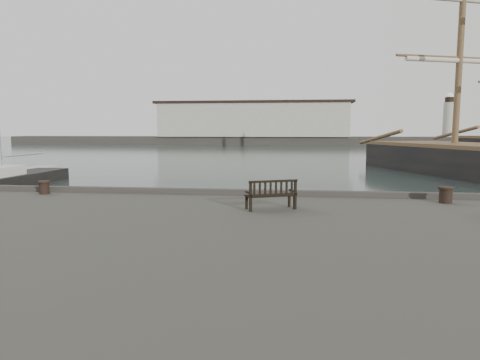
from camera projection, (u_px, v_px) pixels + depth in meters
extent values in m
plane|color=black|center=(240.00, 239.00, 14.57)|extent=(400.00, 400.00, 0.00)
cube|color=#383530|center=(285.00, 141.00, 105.14)|extent=(140.00, 8.00, 2.00)
cube|color=#ADABA0|center=(253.00, 120.00, 105.52)|extent=(46.00, 9.00, 8.00)
cube|color=black|center=(253.00, 103.00, 105.01)|extent=(48.00, 9.50, 0.60)
cylinder|color=#ADABA0|center=(448.00, 120.00, 99.99)|extent=(2.40, 2.40, 8.00)
sphere|color=silver|center=(450.00, 96.00, 99.36)|extent=(1.61, 1.61, 1.61)
cube|color=black|center=(271.00, 195.00, 11.64)|extent=(1.45, 0.98, 0.03)
cube|color=black|center=(273.00, 189.00, 11.42)|extent=(1.29, 0.59, 0.41)
cube|color=black|center=(271.00, 202.00, 11.66)|extent=(1.35, 0.88, 0.38)
cylinder|color=black|center=(44.00, 187.00, 14.44)|extent=(0.54, 0.54, 0.44)
cylinder|color=black|center=(446.00, 195.00, 12.63)|extent=(0.57, 0.57, 0.48)
cube|color=black|center=(8.00, 186.00, 27.67)|extent=(2.63, 10.59, 1.40)
cube|color=beige|center=(7.00, 170.00, 27.55)|extent=(1.71, 3.71, 0.60)
cylinder|color=#B2B5B7|center=(1.00, 75.00, 26.84)|extent=(0.16, 0.16, 12.69)
cylinder|color=brown|center=(462.00, 18.00, 35.68)|extent=(0.52, 0.52, 21.43)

